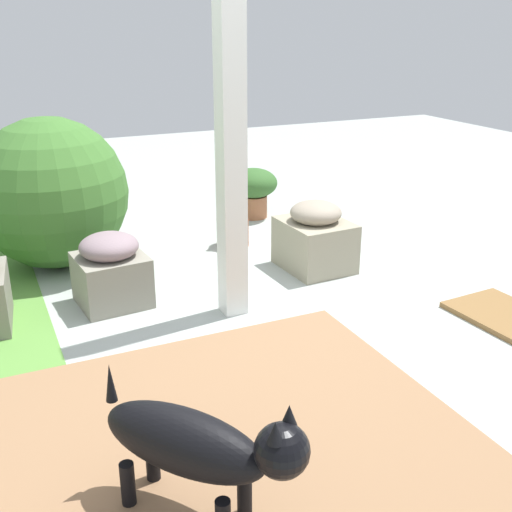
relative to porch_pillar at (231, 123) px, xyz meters
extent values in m
plane|color=#A4ACA6|center=(-0.18, -0.04, -1.06)|extent=(12.00, 12.00, 0.00)
cube|color=#906948|center=(-1.14, 0.74, -1.05)|extent=(1.80, 2.40, 0.02)
cube|color=white|center=(0.00, 0.00, 0.00)|extent=(0.13, 0.13, 2.12)
cube|color=gray|center=(0.38, -0.75, -0.90)|extent=(0.49, 0.42, 0.32)
ellipsoid|color=gray|center=(0.38, -0.75, -0.68)|extent=(0.33, 0.33, 0.15)
cube|color=gray|center=(0.39, 0.59, -0.91)|extent=(0.41, 0.41, 0.29)
ellipsoid|color=gray|center=(0.39, 0.59, -0.71)|extent=(0.34, 0.34, 0.15)
sphere|color=#3B6D2B|center=(1.17, 0.78, -0.56)|extent=(0.99, 0.99, 0.99)
cylinder|color=#9E603F|center=(1.60, -0.86, -0.97)|extent=(0.23, 0.23, 0.18)
ellipsoid|color=#336029|center=(1.60, -0.86, -0.77)|extent=(0.40, 0.40, 0.24)
cylinder|color=#9C4F30|center=(1.01, -0.43, -0.96)|extent=(0.22, 0.22, 0.20)
cone|color=brown|center=(1.01, -0.43, -0.69)|extent=(0.20, 0.20, 0.35)
ellipsoid|color=black|center=(-1.37, 0.75, -0.77)|extent=(0.59, 0.52, 0.22)
sphere|color=black|center=(-1.65, 0.53, -0.68)|extent=(0.17, 0.17, 0.17)
cone|color=black|center=(-1.62, 0.50, -0.59)|extent=(0.05, 0.05, 0.07)
cone|color=black|center=(-1.68, 0.57, -0.59)|extent=(0.05, 0.05, 0.07)
cylinder|color=black|center=(-1.48, 0.58, -0.97)|extent=(0.05, 0.05, 0.18)
cylinder|color=black|center=(-1.18, 0.81, -0.97)|extent=(0.05, 0.05, 0.18)
cylinder|color=black|center=(-1.27, 0.92, -0.97)|extent=(0.05, 0.05, 0.18)
cone|color=black|center=(-1.15, 0.92, -0.63)|extent=(0.04, 0.04, 0.14)
camera|label=1|loc=(-2.99, 1.24, 0.50)|focal=44.13mm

